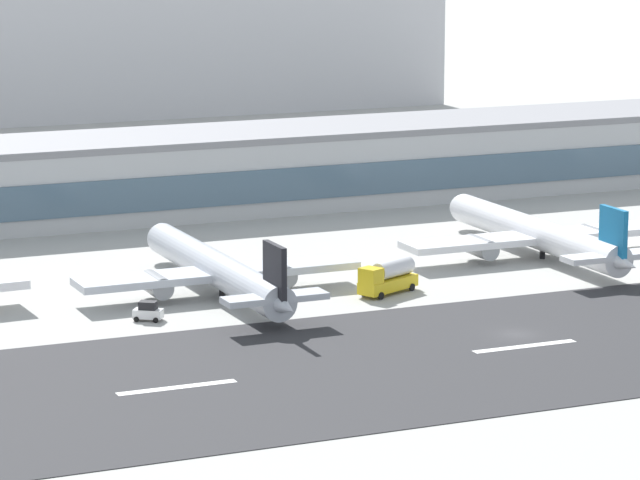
{
  "coord_description": "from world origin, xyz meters",
  "views": [
    {
      "loc": [
        -90.49,
        -155.34,
        46.42
      ],
      "look_at": [
        -6.73,
        37.66,
        4.0
      ],
      "focal_mm": 96.06,
      "sensor_mm": 36.0,
      "label": 1
    }
  ],
  "objects_px": {
    "airliner_blue_tail_gate_2": "(542,236)",
    "service_baggage_tug_1": "(148,311)",
    "terminal_building": "(231,170)",
    "airliner_black_tail_gate_1": "(221,272)",
    "service_fuel_truck_0": "(388,277)",
    "distant_hotel_block": "(106,25)"
  },
  "relations": [
    {
      "from": "terminal_building",
      "to": "service_baggage_tug_1",
      "type": "height_order",
      "value": "terminal_building"
    },
    {
      "from": "distant_hotel_block",
      "to": "service_baggage_tug_1",
      "type": "relative_size",
      "value": 41.15
    },
    {
      "from": "terminal_building",
      "to": "distant_hotel_block",
      "type": "relative_size",
      "value": 1.34
    },
    {
      "from": "airliner_black_tail_gate_1",
      "to": "terminal_building",
      "type": "bearing_deg",
      "value": -22.01
    },
    {
      "from": "airliner_blue_tail_gate_2",
      "to": "service_baggage_tug_1",
      "type": "bearing_deg",
      "value": 101.34
    },
    {
      "from": "service_fuel_truck_0",
      "to": "terminal_building",
      "type": "bearing_deg",
      "value": -118.63
    },
    {
      "from": "distant_hotel_block",
      "to": "service_baggage_tug_1",
      "type": "bearing_deg",
      "value": -105.23
    },
    {
      "from": "terminal_building",
      "to": "airliner_blue_tail_gate_2",
      "type": "relative_size",
      "value": 4.29
    },
    {
      "from": "terminal_building",
      "to": "service_fuel_truck_0",
      "type": "relative_size",
      "value": 22.16
    },
    {
      "from": "airliner_black_tail_gate_1",
      "to": "service_baggage_tug_1",
      "type": "bearing_deg",
      "value": 122.94
    },
    {
      "from": "service_fuel_truck_0",
      "to": "service_baggage_tug_1",
      "type": "bearing_deg",
      "value": -23.6
    },
    {
      "from": "terminal_building",
      "to": "distant_hotel_block",
      "type": "height_order",
      "value": "distant_hotel_block"
    },
    {
      "from": "airliner_blue_tail_gate_2",
      "to": "service_baggage_tug_1",
      "type": "xyz_separation_m",
      "value": [
        -57.34,
        -11.47,
        -1.97
      ]
    },
    {
      "from": "airliner_blue_tail_gate_2",
      "to": "service_baggage_tug_1",
      "type": "relative_size",
      "value": 12.82
    },
    {
      "from": "terminal_building",
      "to": "airliner_blue_tail_gate_2",
      "type": "bearing_deg",
      "value": -64.22
    },
    {
      "from": "distant_hotel_block",
      "to": "service_baggage_tug_1",
      "type": "height_order",
      "value": "distant_hotel_block"
    },
    {
      "from": "terminal_building",
      "to": "airliner_black_tail_gate_1",
      "type": "xyz_separation_m",
      "value": [
        -21.57,
        -54.33,
        -2.88
      ]
    },
    {
      "from": "airliner_black_tail_gate_1",
      "to": "service_baggage_tug_1",
      "type": "xyz_separation_m",
      "value": [
        -11.43,
        -7.51,
        -1.98
      ]
    },
    {
      "from": "airliner_blue_tail_gate_2",
      "to": "airliner_black_tail_gate_1",
      "type": "bearing_deg",
      "value": 94.96
    },
    {
      "from": "service_baggage_tug_1",
      "to": "service_fuel_truck_0",
      "type": "bearing_deg",
      "value": 37.1
    },
    {
      "from": "terminal_building",
      "to": "airliner_black_tail_gate_1",
      "type": "height_order",
      "value": "terminal_building"
    },
    {
      "from": "distant_hotel_block",
      "to": "airliner_black_tail_gate_1",
      "type": "bearing_deg",
      "value": -102.37
    }
  ]
}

